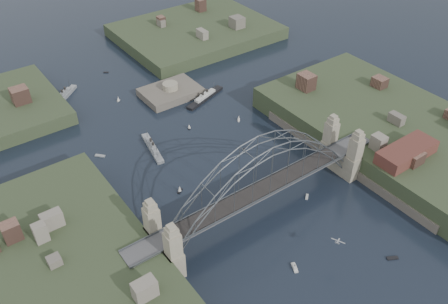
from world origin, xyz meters
TOP-DOWN VIEW (x-y plane):
  - ground at (0.00, 0.00)m, footprint 500.00×500.00m
  - bridge at (0.00, 0.00)m, footprint 84.00×13.80m
  - shore_east at (57.32, 0.00)m, footprint 50.50×90.00m
  - headland_ne at (50.00, 110.00)m, footprint 70.00×55.00m
  - fort_island at (12.00, 70.00)m, footprint 22.00×16.00m
  - wharf_shed at (44.00, -14.00)m, footprint 20.00×8.00m
  - finger_pier at (39.00, -28.00)m, footprint 4.00×22.00m
  - naval_cruiser_near at (-10.99, 43.51)m, footprint 5.36×17.18m
  - naval_cruiser_far at (-22.19, 93.03)m, footprint 13.38×12.30m
  - ocean_liner at (21.39, 59.96)m, footprint 19.73×9.14m
  - aeroplane at (3.57, -24.96)m, footprint 2.01×3.39m
  - small_boat_a at (-14.48, 20.61)m, footprint 2.33×1.88m
  - small_boat_b at (13.63, 25.39)m, footprint 1.52×1.52m
  - small_boat_c at (-6.12, -20.75)m, footprint 2.26×3.30m
  - small_boat_d at (22.87, 40.43)m, footprint 1.83×2.17m
  - small_boat_e at (-26.73, 50.52)m, footprint 3.05×3.23m
  - small_boat_f at (5.46, 46.52)m, footprint 1.59×1.58m
  - small_boat_g at (16.36, -33.27)m, footprint 3.07×2.26m
  - small_boat_h at (-6.57, 78.16)m, footprint 1.75×1.54m
  - small_boat_i at (32.03, 19.66)m, footprint 1.73×2.22m
  - small_boat_k at (-0.71, 102.27)m, footprint 2.04×1.82m
  - small_boat_l at (-40.72, 31.47)m, footprint 1.80×3.08m
  - small_boat_m at (14.60, -3.66)m, footprint 2.21×2.04m

SIDE VIEW (x-z plane):
  - fort_island at x=12.00m, z-range -5.04..4.36m
  - ground at x=0.00m, z-range 0.00..0.00m
  - small_boat_b at x=13.63m, z-range -0.08..0.38m
  - small_boat_e at x=-26.73m, z-range -0.08..0.38m
  - small_boat_g at x=16.36m, z-range -0.08..0.38m
  - small_boat_i at x=32.03m, z-range -0.08..0.38m
  - small_boat_k at x=-0.71m, z-range -0.08..0.38m
  - small_boat_m at x=14.60m, z-range -0.08..0.38m
  - small_boat_c at x=-6.12m, z-range -0.43..0.99m
  - small_boat_l at x=-40.72m, z-range -0.43..0.99m
  - finger_pier at x=39.00m, z-range 0.00..1.40m
  - headland_ne at x=50.00m, z-range -4.00..5.50m
  - ocean_liner at x=21.39m, z-range -1.69..3.21m
  - naval_cruiser_near at x=-10.99m, z-range -1.76..3.35m
  - naval_cruiser_far at x=-22.19m, z-range -1.86..3.54m
  - small_boat_a at x=-14.48m, z-range -0.30..2.07m
  - small_boat_d at x=22.87m, z-range -0.28..2.10m
  - small_boat_h at x=-6.57m, z-range -0.20..2.18m
  - small_boat_f at x=5.46m, z-range -0.15..2.23m
  - shore_east at x=57.32m, z-range -4.03..7.97m
  - aeroplane at x=3.57m, z-range 7.14..7.67m
  - wharf_shed at x=44.00m, z-range 8.00..12.00m
  - bridge at x=0.00m, z-range 0.02..24.62m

